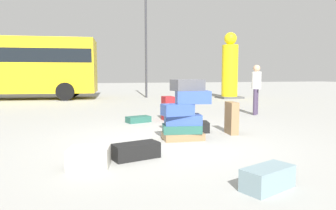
# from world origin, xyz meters

# --- Properties ---
(ground_plane) EXTENTS (80.00, 80.00, 0.00)m
(ground_plane) POSITION_xyz_m (0.00, 0.00, 0.00)
(ground_plane) COLOR #9E9E99
(suitcase_tower) EXTENTS (1.00, 0.60, 1.21)m
(suitcase_tower) POSITION_xyz_m (0.37, 0.03, 0.55)
(suitcase_tower) COLOR olive
(suitcase_tower) RESTS_ON ground
(suitcase_brown_upright_blue) EXTENTS (0.20, 0.40, 0.71)m
(suitcase_brown_upright_blue) POSITION_xyz_m (1.55, 0.31, 0.35)
(suitcase_brown_upright_blue) COLOR olive
(suitcase_brown_upright_blue) RESTS_ON ground
(suitcase_teal_foreground_near) EXTENTS (0.71, 0.51, 0.17)m
(suitcase_teal_foreground_near) POSITION_xyz_m (-0.17, 2.43, 0.08)
(suitcase_teal_foreground_near) COLOR #26594C
(suitcase_teal_foreground_near) RESTS_ON ground
(suitcase_slate_right_side) EXTENTS (0.72, 0.52, 0.26)m
(suitcase_slate_right_side) POSITION_xyz_m (0.46, -2.72, 0.13)
(suitcase_slate_right_side) COLOR gray
(suitcase_slate_right_side) RESTS_ON ground
(suitcase_black_behind_tower) EXTENTS (0.78, 0.50, 0.24)m
(suitcase_black_behind_tower) POSITION_xyz_m (-0.79, -1.07, 0.12)
(suitcase_black_behind_tower) COLOR black
(suitcase_black_behind_tower) RESTS_ON ground
(suitcase_maroon_foreground_far) EXTENTS (0.32, 0.40, 0.68)m
(suitcase_maroon_foreground_far) POSITION_xyz_m (0.72, 2.60, 0.34)
(suitcase_maroon_foreground_far) COLOR maroon
(suitcase_maroon_foreground_far) RESTS_ON ground
(suitcase_cream_left_side) EXTENTS (0.64, 0.54, 0.29)m
(suitcase_cream_left_side) POSITION_xyz_m (-1.50, -1.33, 0.14)
(suitcase_cream_left_side) COLOR beige
(suitcase_cream_left_side) RESTS_ON ground
(suitcase_black_white_trunk) EXTENTS (0.73, 0.54, 0.23)m
(suitcase_black_white_trunk) POSITION_xyz_m (0.83, 0.74, 0.12)
(suitcase_black_white_trunk) COLOR black
(suitcase_black_white_trunk) RESTS_ON ground
(person_bearded_onlooker) EXTENTS (0.30, 0.30, 1.61)m
(person_bearded_onlooker) POSITION_xyz_m (3.78, 2.98, 0.96)
(person_bearded_onlooker) COLOR #3F334C
(person_bearded_onlooker) RESTS_ON ground
(yellow_dummy_statue) EXTENTS (1.21, 1.21, 3.56)m
(yellow_dummy_statue) POSITION_xyz_m (6.06, 9.39, 1.57)
(yellow_dummy_statue) COLOR yellow
(yellow_dummy_statue) RESTS_ON ground
(parked_bus) EXTENTS (8.28, 3.37, 3.15)m
(parked_bus) POSITION_xyz_m (-5.02, 11.67, 1.83)
(parked_bus) COLOR yellow
(parked_bus) RESTS_ON ground
(lamp_post) EXTENTS (0.36, 0.36, 5.85)m
(lamp_post) POSITION_xyz_m (1.74, 10.99, 3.84)
(lamp_post) COLOR #333338
(lamp_post) RESTS_ON ground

